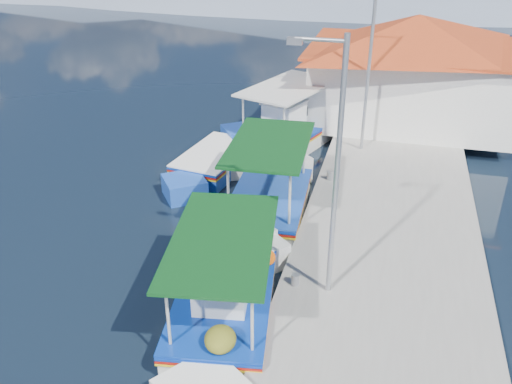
# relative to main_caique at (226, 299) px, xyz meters

# --- Properties ---
(ground) EXTENTS (160.00, 160.00, 0.00)m
(ground) POSITION_rel_main_caique_xyz_m (-2.34, -1.06, -0.47)
(ground) COLOR black
(ground) RESTS_ON ground
(quay) EXTENTS (5.00, 44.00, 0.50)m
(quay) POSITION_rel_main_caique_xyz_m (3.56, 4.94, -0.22)
(quay) COLOR gray
(quay) RESTS_ON ground
(bollards) EXTENTS (0.20, 17.20, 0.30)m
(bollards) POSITION_rel_main_caique_xyz_m (1.46, 4.19, 0.18)
(bollards) COLOR #A5A8AD
(bollards) RESTS_ON quay
(main_caique) EXTENTS (2.93, 7.39, 2.46)m
(main_caique) POSITION_rel_main_caique_xyz_m (0.00, 0.00, 0.00)
(main_caique) COLOR white
(main_caique) RESTS_ON ground
(caique_green_canopy) EXTENTS (2.51, 7.44, 2.79)m
(caique_green_canopy) POSITION_rel_main_caique_xyz_m (-0.13, 4.93, -0.06)
(caique_green_canopy) COLOR white
(caique_green_canopy) RESTS_ON ground
(caique_blue_hull) EXTENTS (2.49, 6.39, 1.15)m
(caique_blue_hull) POSITION_rel_main_caique_xyz_m (-2.87, 7.74, -0.16)
(caique_blue_hull) COLOR #1D49AE
(caique_blue_hull) RESTS_ON ground
(caique_far) EXTENTS (4.07, 7.57, 2.81)m
(caique_far) POSITION_rel_main_caique_xyz_m (-0.77, 10.69, 0.05)
(caique_far) COLOR white
(caique_far) RESTS_ON ground
(harbor_building) EXTENTS (10.49, 10.49, 4.40)m
(harbor_building) POSITION_rel_main_caique_xyz_m (3.85, 13.94, 2.30)
(harbor_building) COLOR white
(harbor_building) RESTS_ON quay
(lamp_post_near) EXTENTS (1.21, 0.14, 6.00)m
(lamp_post_near) POSITION_rel_main_caique_xyz_m (2.16, 0.94, 3.38)
(lamp_post_near) COLOR #A5A8AD
(lamp_post_near) RESTS_ON quay
(lamp_post_far) EXTENTS (1.21, 0.14, 6.00)m
(lamp_post_far) POSITION_rel_main_caique_xyz_m (2.16, 9.94, 3.38)
(lamp_post_far) COLOR #A5A8AD
(lamp_post_far) RESTS_ON quay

